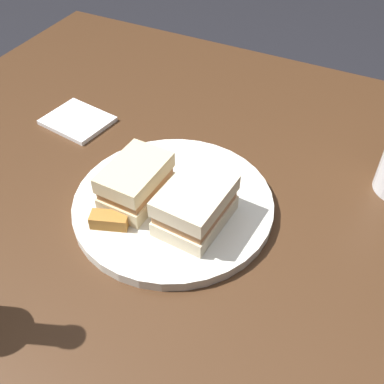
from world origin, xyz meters
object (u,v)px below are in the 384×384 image
at_px(sandwich_half_left, 136,182).
at_px(napkin, 78,121).
at_px(plate, 173,204).
at_px(sandwich_half_right, 196,206).

distance_m(sandwich_half_left, napkin, 0.25).
height_order(plate, napkin, plate).
xyz_separation_m(plate, napkin, (-0.25, 0.11, -0.00)).
distance_m(sandwich_half_right, napkin, 0.33).
distance_m(plate, sandwich_half_left, 0.06).
bearing_deg(sandwich_half_left, plate, 20.50).
xyz_separation_m(sandwich_half_right, napkin, (-0.30, 0.13, -0.04)).
xyz_separation_m(sandwich_half_left, sandwich_half_right, (0.10, -0.00, -0.00)).
relative_size(plate, sandwich_half_right, 2.58).
relative_size(plate, napkin, 2.63).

